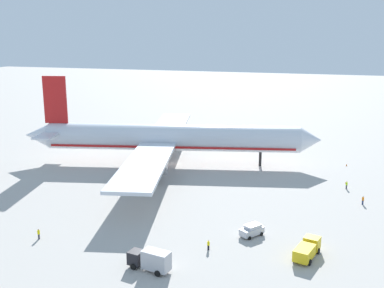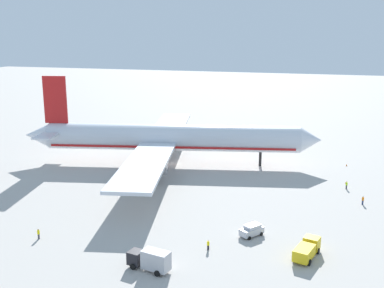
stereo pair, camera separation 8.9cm
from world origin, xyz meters
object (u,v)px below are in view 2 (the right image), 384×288
(service_van, at_px, (252,230))
(traffic_cone_1, at_px, (346,183))
(traffic_cone_0, at_px, (72,136))
(traffic_cone_4, at_px, (78,140))
(ground_worker_2, at_px, (208,245))
(ground_worker_3, at_px, (39,234))
(baggage_cart_0, at_px, (253,127))
(service_truck_0, at_px, (151,260))
(traffic_cone_3, at_px, (81,139))
(service_truck_4, at_px, (307,249))
(ground_worker_4, at_px, (363,200))
(ground_worker_1, at_px, (347,185))
(airliner, at_px, (168,138))
(traffic_cone_2, at_px, (347,165))

(service_van, relative_size, traffic_cone_1, 8.08)
(traffic_cone_0, relative_size, traffic_cone_4, 1.00)
(ground_worker_2, relative_size, ground_worker_3, 0.95)
(traffic_cone_0, bearing_deg, baggage_cart_0, 29.02)
(service_truck_0, relative_size, traffic_cone_0, 12.07)
(traffic_cone_1, bearing_deg, service_truck_0, -118.30)
(baggage_cart_0, relative_size, traffic_cone_3, 6.17)
(service_truck_0, height_order, service_truck_4, service_truck_0)
(service_van, xyz_separation_m, ground_worker_4, (18.17, 21.09, -0.14))
(traffic_cone_3, bearing_deg, traffic_cone_4, -105.36)
(traffic_cone_1, relative_size, traffic_cone_4, 1.00)
(service_truck_0, relative_size, service_truck_4, 0.96)
(service_truck_4, relative_size, ground_worker_1, 4.00)
(airliner, relative_size, traffic_cone_3, 145.76)
(baggage_cart_0, relative_size, ground_worker_1, 1.95)
(airliner, relative_size, ground_worker_2, 48.29)
(ground_worker_1, height_order, traffic_cone_0, ground_worker_1)
(baggage_cart_0, bearing_deg, traffic_cone_4, -145.01)
(service_truck_4, distance_m, traffic_cone_1, 39.05)
(baggage_cart_0, relative_size, traffic_cone_4, 6.17)
(service_truck_4, xyz_separation_m, ground_worker_2, (-14.78, -2.28, -0.46))
(traffic_cone_2, bearing_deg, service_van, -107.42)
(ground_worker_3, xyz_separation_m, ground_worker_4, (51.26, 33.14, 0.00))
(ground_worker_1, relative_size, traffic_cone_1, 3.16)
(airliner, xyz_separation_m, traffic_cone_4, (-36.71, 15.77, -6.55))
(traffic_cone_3, bearing_deg, traffic_cone_2, -3.41)
(service_truck_0, bearing_deg, service_truck_4, 27.60)
(traffic_cone_0, distance_m, traffic_cone_1, 88.66)
(ground_worker_4, distance_m, traffic_cone_2, 27.85)
(traffic_cone_1, bearing_deg, ground_worker_1, -89.18)
(service_truck_4, height_order, baggage_cart_0, service_truck_4)
(traffic_cone_0, distance_m, traffic_cone_2, 86.20)
(ground_worker_1, bearing_deg, traffic_cone_2, 89.57)
(baggage_cart_0, height_order, traffic_cone_2, baggage_cart_0)
(traffic_cone_1, bearing_deg, ground_worker_2, -116.74)
(ground_worker_1, height_order, traffic_cone_1, ground_worker_1)
(traffic_cone_2, bearing_deg, traffic_cone_1, -90.75)
(traffic_cone_0, bearing_deg, service_truck_4, -37.63)
(service_truck_4, height_order, ground_worker_2, service_truck_4)
(baggage_cart_0, relative_size, ground_worker_4, 1.94)
(airliner, distance_m, ground_worker_2, 49.84)
(ground_worker_1, bearing_deg, service_truck_0, -120.28)
(ground_worker_2, xyz_separation_m, ground_worker_4, (23.66, 28.27, 0.05))
(baggage_cart_0, height_order, traffic_cone_0, baggage_cart_0)
(ground_worker_2, distance_m, ground_worker_4, 36.86)
(ground_worker_3, bearing_deg, ground_worker_2, 10.00)
(airliner, bearing_deg, ground_worker_1, -8.30)
(traffic_cone_4, bearing_deg, service_van, -38.43)
(service_truck_0, xyz_separation_m, traffic_cone_3, (-53.77, 69.38, -1.39))
(service_van, distance_m, traffic_cone_0, 90.46)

